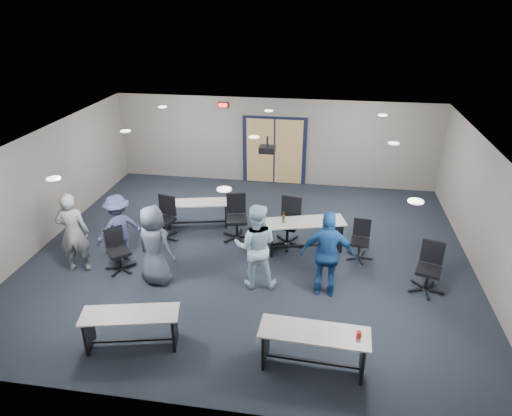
% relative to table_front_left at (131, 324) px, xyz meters
% --- Properties ---
extents(floor, '(10.00, 10.00, 0.00)m').
position_rel_table_front_left_xyz_m(floor, '(1.50, 3.38, -0.45)').
color(floor, black).
rests_on(floor, ground).
extents(back_wall, '(10.00, 0.04, 2.70)m').
position_rel_table_front_left_xyz_m(back_wall, '(1.50, 7.88, 0.90)').
color(back_wall, gray).
rests_on(back_wall, floor).
extents(front_wall, '(10.00, 0.04, 2.70)m').
position_rel_table_front_left_xyz_m(front_wall, '(1.50, -1.12, 0.90)').
color(front_wall, gray).
rests_on(front_wall, floor).
extents(left_wall, '(0.04, 9.00, 2.70)m').
position_rel_table_front_left_xyz_m(left_wall, '(-3.50, 3.38, 0.90)').
color(left_wall, gray).
rests_on(left_wall, floor).
extents(right_wall, '(0.04, 9.00, 2.70)m').
position_rel_table_front_left_xyz_m(right_wall, '(6.50, 3.38, 0.90)').
color(right_wall, gray).
rests_on(right_wall, floor).
extents(ceiling, '(10.00, 9.00, 0.04)m').
position_rel_table_front_left_xyz_m(ceiling, '(1.50, 3.38, 2.25)').
color(ceiling, white).
rests_on(ceiling, back_wall).
extents(double_door, '(2.00, 0.07, 2.20)m').
position_rel_table_front_left_xyz_m(double_door, '(1.50, 7.84, 0.60)').
color(double_door, black).
rests_on(double_door, back_wall).
extents(exit_sign, '(0.32, 0.07, 0.18)m').
position_rel_table_front_left_xyz_m(exit_sign, '(-0.10, 7.82, 2.00)').
color(exit_sign, black).
rests_on(exit_sign, back_wall).
extents(ceiling_projector, '(0.35, 0.32, 0.37)m').
position_rel_table_front_left_xyz_m(ceiling_projector, '(1.80, 3.88, 1.95)').
color(ceiling_projector, black).
rests_on(ceiling_projector, ceiling).
extents(ceiling_can_lights, '(6.24, 5.74, 0.02)m').
position_rel_table_front_left_xyz_m(ceiling_can_lights, '(1.50, 3.63, 2.22)').
color(ceiling_can_lights, white).
rests_on(ceiling_can_lights, ceiling).
extents(table_front_left, '(1.72, 0.89, 0.66)m').
position_rel_table_front_left_xyz_m(table_front_left, '(0.00, 0.00, 0.00)').
color(table_front_left, '#AEABA4').
rests_on(table_front_left, floor).
extents(table_front_right, '(1.78, 0.66, 0.83)m').
position_rel_table_front_left_xyz_m(table_front_right, '(3.11, -0.02, 0.04)').
color(table_front_right, '#AEABA4').
rests_on(table_front_right, floor).
extents(table_back_left, '(1.72, 0.91, 0.67)m').
position_rel_table_front_left_xyz_m(table_back_left, '(-0.11, 4.55, 0.00)').
color(table_back_left, '#AEABA4').
rests_on(table_back_left, floor).
extents(table_back_right, '(1.95, 1.10, 1.03)m').
position_rel_table_front_left_xyz_m(table_back_right, '(2.71, 3.73, 0.07)').
color(table_back_right, '#AEABA4').
rests_on(table_back_right, floor).
extents(chair_back_a, '(0.84, 0.84, 1.10)m').
position_rel_table_front_left_xyz_m(chair_back_a, '(-0.73, 3.70, 0.10)').
color(chair_back_a, black).
rests_on(chair_back_a, floor).
extents(chair_back_b, '(0.85, 0.85, 1.13)m').
position_rel_table_front_left_xyz_m(chair_back_b, '(1.04, 4.01, 0.11)').
color(chair_back_b, black).
rests_on(chair_back_b, floor).
extents(chair_back_c, '(0.89, 0.89, 1.17)m').
position_rel_table_front_left_xyz_m(chair_back_c, '(2.30, 3.91, 0.13)').
color(chair_back_c, black).
rests_on(chair_back_c, floor).
extents(chair_back_d, '(0.65, 0.65, 0.93)m').
position_rel_table_front_left_xyz_m(chair_back_d, '(4.00, 3.52, 0.01)').
color(chair_back_d, black).
rests_on(chair_back_d, floor).
extents(chair_loose_left, '(0.86, 0.86, 0.97)m').
position_rel_table_front_left_xyz_m(chair_loose_left, '(-1.22, 2.21, 0.03)').
color(chair_loose_left, black).
rests_on(chair_loose_left, floor).
extents(chair_loose_right, '(0.83, 0.83, 1.06)m').
position_rel_table_front_left_xyz_m(chair_loose_right, '(5.29, 2.44, 0.08)').
color(chair_loose_right, black).
rests_on(chair_loose_right, floor).
extents(person_gray, '(0.75, 0.57, 1.83)m').
position_rel_table_front_left_xyz_m(person_gray, '(-2.14, 2.09, 0.46)').
color(person_gray, gray).
rests_on(person_gray, floor).
extents(person_plaid, '(0.98, 0.79, 1.73)m').
position_rel_table_front_left_xyz_m(person_plaid, '(-0.27, 1.94, 0.41)').
color(person_plaid, '#4C5569').
rests_on(person_plaid, floor).
extents(person_lightblue, '(0.95, 0.78, 1.83)m').
position_rel_table_front_left_xyz_m(person_lightblue, '(1.81, 2.14, 0.46)').
color(person_lightblue, '#C0E9FE').
rests_on(person_lightblue, floor).
extents(person_navy, '(1.08, 0.46, 1.83)m').
position_rel_table_front_left_xyz_m(person_navy, '(3.26, 2.04, 0.46)').
color(person_navy, navy).
rests_on(person_navy, floor).
extents(person_back, '(1.16, 1.14, 1.59)m').
position_rel_table_front_left_xyz_m(person_back, '(-1.36, 2.64, 0.34)').
color(person_back, '#383E65').
rests_on(person_back, floor).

